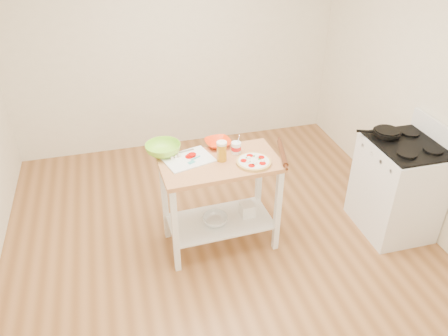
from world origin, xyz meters
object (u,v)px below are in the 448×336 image
object	(u,v)px
shelf_glass_bowl	(215,220)
knife	(176,154)
gas_stove	(398,187)
prep_island	(220,187)
rolling_pin	(283,153)
green_bowl	(163,149)
spatula	(194,160)
orange_bowl	(218,143)
yogurt_tub	(236,148)
skillet	(386,132)
pizza	(254,162)
cutting_board	(188,159)
shelf_bin	(247,210)
beer_pint	(222,151)

from	to	relation	value
shelf_glass_bowl	knife	bearing A→B (deg)	142.39
gas_stove	shelf_glass_bowl	world-z (taller)	gas_stove
prep_island	rolling_pin	size ratio (longest dim) A/B	2.53
gas_stove	shelf_glass_bowl	bearing A→B (deg)	174.34
green_bowl	spatula	bearing A→B (deg)	-40.64
knife	orange_bowl	size ratio (longest dim) A/B	1.16
orange_bowl	yogurt_tub	bearing A→B (deg)	-54.62
shelf_glass_bowl	skillet	bearing A→B (deg)	-0.02
pizza	green_bowl	distance (m)	0.80
skillet	pizza	distance (m)	1.31
prep_island	gas_stove	xyz separation A→B (m)	(1.68, -0.22, -0.17)
skillet	pizza	xyz separation A→B (m)	(-1.30, -0.08, -0.06)
gas_stove	cutting_board	xyz separation A→B (m)	(-1.94, 0.32, 0.43)
green_bowl	shelf_glass_bowl	bearing A→B (deg)	-35.53
skillet	spatula	bearing A→B (deg)	-161.31
spatula	rolling_pin	bearing A→B (deg)	-37.30
cutting_board	shelf_glass_bowl	bearing A→B (deg)	-47.51
pizza	cutting_board	world-z (taller)	pizza
rolling_pin	gas_stove	bearing A→B (deg)	-8.54
cutting_board	green_bowl	size ratio (longest dim) A/B	1.51
green_bowl	yogurt_tub	distance (m)	0.64
knife	shelf_glass_bowl	xyz separation A→B (m)	(0.29, -0.22, -0.62)
cutting_board	knife	xyz separation A→B (m)	(-0.08, 0.09, 0.01)
orange_bowl	shelf_bin	bearing A→B (deg)	-50.63
cutting_board	shelf_glass_bowl	size ratio (longest dim) A/B	1.99
prep_island	gas_stove	world-z (taller)	gas_stove
rolling_pin	shelf_bin	xyz separation A→B (m)	(-0.29, 0.06, -0.60)
prep_island	spatula	world-z (taller)	spatula
cutting_board	green_bowl	xyz separation A→B (m)	(-0.18, 0.15, 0.04)
beer_pint	shelf_bin	xyz separation A→B (m)	(0.24, -0.00, -0.67)
gas_stove	green_bowl	distance (m)	2.23
cutting_board	shelf_glass_bowl	world-z (taller)	cutting_board
yogurt_tub	shelf_bin	bearing A→B (deg)	-44.11
prep_island	cutting_board	world-z (taller)	cutting_board
gas_stove	cutting_board	world-z (taller)	gas_stove
rolling_pin	green_bowl	bearing A→B (deg)	163.27
rolling_pin	shelf_bin	distance (m)	0.67
cutting_board	yogurt_tub	distance (m)	0.43
yogurt_tub	shelf_bin	distance (m)	0.64
pizza	spatula	bearing A→B (deg)	161.63
pizza	cutting_board	size ratio (longest dim) A/B	0.64
shelf_glass_bowl	gas_stove	bearing A→B (deg)	-6.27
orange_bowl	shelf_bin	size ratio (longest dim) A/B	1.85
spatula	beer_pint	size ratio (longest dim) A/B	0.73
prep_island	pizza	size ratio (longest dim) A/B	3.49
skillet	knife	world-z (taller)	skillet
pizza	shelf_bin	xyz separation A→B (m)	(-0.00, 0.12, -0.59)
cutting_board	rolling_pin	size ratio (longest dim) A/B	1.13
rolling_pin	skillet	bearing A→B (deg)	1.14
pizza	shelf_bin	bearing A→B (deg)	91.65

